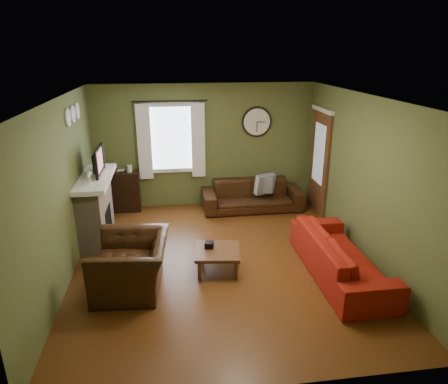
{
  "coord_description": "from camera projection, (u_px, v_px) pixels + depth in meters",
  "views": [
    {
      "loc": [
        -0.75,
        -5.66,
        3.26
      ],
      "look_at": [
        0.1,
        0.4,
        1.05
      ],
      "focal_mm": 32.0,
      "sensor_mm": 36.0,
      "label": 1
    }
  ],
  "objects": [
    {
      "name": "floor",
      "position": [
        221.0,
        261.0,
        6.47
      ],
      "size": [
        4.6,
        5.2,
        0.0
      ],
      "primitive_type": "cube",
      "color": "#5B3012",
      "rests_on": "ground"
    },
    {
      "name": "ceiling",
      "position": [
        221.0,
        98.0,
        5.59
      ],
      "size": [
        4.6,
        5.2,
        0.0
      ],
      "primitive_type": "cube",
      "color": "white",
      "rests_on": "ground"
    },
    {
      "name": "wall_left",
      "position": [
        63.0,
        193.0,
        5.73
      ],
      "size": [
        0.0,
        5.2,
        2.6
      ],
      "primitive_type": "cube",
      "color": "#576331",
      "rests_on": "ground"
    },
    {
      "name": "wall_right",
      "position": [
        364.0,
        179.0,
        6.33
      ],
      "size": [
        0.0,
        5.2,
        2.6
      ],
      "primitive_type": "cube",
      "color": "#576331",
      "rests_on": "ground"
    },
    {
      "name": "wall_back",
      "position": [
        205.0,
        146.0,
        8.45
      ],
      "size": [
        4.6,
        0.0,
        2.6
      ],
      "primitive_type": "cube",
      "color": "#576331",
      "rests_on": "ground"
    },
    {
      "name": "wall_front",
      "position": [
        259.0,
        278.0,
        3.61
      ],
      "size": [
        4.6,
        0.0,
        2.6
      ],
      "primitive_type": "cube",
      "color": "#576331",
      "rests_on": "ground"
    },
    {
      "name": "fireplace",
      "position": [
        96.0,
        210.0,
        7.08
      ],
      "size": [
        0.4,
        1.4,
        1.1
      ],
      "primitive_type": "cube",
      "color": "tan",
      "rests_on": "floor"
    },
    {
      "name": "firebox",
      "position": [
        108.0,
        222.0,
        7.19
      ],
      "size": [
        0.04,
        0.6,
        0.55
      ],
      "primitive_type": "cube",
      "color": "black",
      "rests_on": "fireplace"
    },
    {
      "name": "mantel",
      "position": [
        94.0,
        178.0,
        6.89
      ],
      "size": [
        0.58,
        1.6,
        0.08
      ],
      "primitive_type": "cube",
      "color": "white",
      "rests_on": "fireplace"
    },
    {
      "name": "tv",
      "position": [
        95.0,
        164.0,
        6.96
      ],
      "size": [
        0.08,
        0.6,
        0.35
      ],
      "primitive_type": "imported",
      "rotation": [
        0.0,
        0.0,
        1.57
      ],
      "color": "black",
      "rests_on": "mantel"
    },
    {
      "name": "tv_screen",
      "position": [
        99.0,
        161.0,
        6.95
      ],
      "size": [
        0.02,
        0.62,
        0.36
      ],
      "primitive_type": "cube",
      "color": "#994C3F",
      "rests_on": "mantel"
    },
    {
      "name": "medallion_left",
      "position": [
        68.0,
        118.0,
        6.16
      ],
      "size": [
        0.28,
        0.28,
        0.03
      ],
      "primitive_type": "cylinder",
      "color": "white",
      "rests_on": "wall_left"
    },
    {
      "name": "medallion_mid",
      "position": [
        73.0,
        114.0,
        6.48
      ],
      "size": [
        0.28,
        0.28,
        0.03
      ],
      "primitive_type": "cylinder",
      "color": "white",
      "rests_on": "wall_left"
    },
    {
      "name": "medallion_right",
      "position": [
        77.0,
        111.0,
        6.81
      ],
      "size": [
        0.28,
        0.28,
        0.03
      ],
      "primitive_type": "cylinder",
      "color": "white",
      "rests_on": "wall_left"
    },
    {
      "name": "window_pane",
      "position": [
        171.0,
        138.0,
        8.28
      ],
      "size": [
        1.0,
        0.02,
        1.3
      ],
      "primitive_type": null,
      "color": "silver",
      "rests_on": "wall_back"
    },
    {
      "name": "curtain_rod",
      "position": [
        170.0,
        101.0,
        7.92
      ],
      "size": [
        0.03,
        0.03,
        1.5
      ],
      "primitive_type": "cylinder",
      "color": "black",
      "rests_on": "wall_back"
    },
    {
      "name": "curtain_left",
      "position": [
        144.0,
        142.0,
        8.13
      ],
      "size": [
        0.28,
        0.04,
        1.55
      ],
      "primitive_type": "cube",
      "color": "white",
      "rests_on": "wall_back"
    },
    {
      "name": "curtain_right",
      "position": [
        198.0,
        141.0,
        8.27
      ],
      "size": [
        0.28,
        0.04,
        1.55
      ],
      "primitive_type": "cube",
      "color": "white",
      "rests_on": "wall_back"
    },
    {
      "name": "wall_clock",
      "position": [
        257.0,
        122.0,
        8.38
      ],
      "size": [
        0.64,
        0.06,
        0.64
      ],
      "primitive_type": null,
      "color": "white",
      "rests_on": "wall_back"
    },
    {
      "name": "door",
      "position": [
        319.0,
        163.0,
        8.14
      ],
      "size": [
        0.05,
        0.9,
        2.1
      ],
      "primitive_type": "cube",
      "color": "brown",
      "rests_on": "floor"
    },
    {
      "name": "bookshelf",
      "position": [
        123.0,
        192.0,
        8.36
      ],
      "size": [
        0.72,
        0.3,
        0.85
      ],
      "primitive_type": null,
      "color": "black",
      "rests_on": "floor"
    },
    {
      "name": "book",
      "position": [
        117.0,
        166.0,
        8.29
      ],
      "size": [
        0.17,
        0.22,
        0.02
      ],
      "primitive_type": "imported",
      "rotation": [
        0.0,
        0.0,
        -0.08
      ],
      "color": "#56331E",
      "rests_on": "bookshelf"
    },
    {
      "name": "sofa_brown",
      "position": [
        252.0,
        195.0,
        8.5
      ],
      "size": [
        2.1,
        0.82,
        0.61
      ],
      "primitive_type": "imported",
      "color": "black",
      "rests_on": "floor"
    },
    {
      "name": "pillow_left",
      "position": [
        265.0,
        184.0,
        8.44
      ],
      "size": [
        0.45,
        0.27,
        0.43
      ],
      "primitive_type": "cube",
      "rotation": [
        0.0,
        0.0,
        0.35
      ],
      "color": "gray",
      "rests_on": "sofa_brown"
    },
    {
      "name": "pillow_right",
      "position": [
        264.0,
        185.0,
        8.4
      ],
      "size": [
        0.37,
        0.21,
        0.35
      ],
      "primitive_type": "cube",
      "rotation": [
        0.0,
        0.0,
        -0.31
      ],
      "color": "gray",
      "rests_on": "sofa_brown"
    },
    {
      "name": "sofa_red",
      "position": [
        341.0,
        256.0,
        5.99
      ],
      "size": [
        0.87,
        2.24,
        0.65
      ],
      "primitive_type": "imported",
      "rotation": [
        0.0,
        0.0,
        1.57
      ],
      "color": "maroon",
      "rests_on": "floor"
    },
    {
      "name": "armchair",
      "position": [
        131.0,
        264.0,
        5.64
      ],
      "size": [
        1.1,
        1.24,
        0.76
      ],
      "primitive_type": "imported",
      "rotation": [
        0.0,
        0.0,
        -1.65
      ],
      "color": "black",
      "rests_on": "floor"
    },
    {
      "name": "coffee_table",
      "position": [
        218.0,
        260.0,
        6.16
      ],
      "size": [
        0.75,
        0.75,
        0.36
      ],
      "primitive_type": null,
      "rotation": [
        0.0,
        0.0,
        -0.13
      ],
      "color": "#56331E",
      "rests_on": "floor"
    },
    {
      "name": "tissue_box",
      "position": [
        209.0,
        245.0,
        6.14
      ],
      "size": [
        0.16,
        0.16,
        0.1
      ],
      "primitive_type": "cube",
      "rotation": [
        0.0,
        0.0,
        -0.25
      ],
      "color": "black",
      "rests_on": "coffee_table"
    },
    {
      "name": "wine_glass_a",
      "position": [
        89.0,
        180.0,
        6.38
      ],
      "size": [
        0.06,
        0.06,
        0.18
      ],
      "primitive_type": null,
      "color": "white",
      "rests_on": "mantel"
    },
    {
      "name": "wine_glass_b",
      "position": [
        90.0,
        178.0,
        6.47
      ],
      "size": [
        0.07,
        0.07,
        0.21
      ],
      "primitive_type": null,
      "color": "white",
      "rests_on": "mantel"
    }
  ]
}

